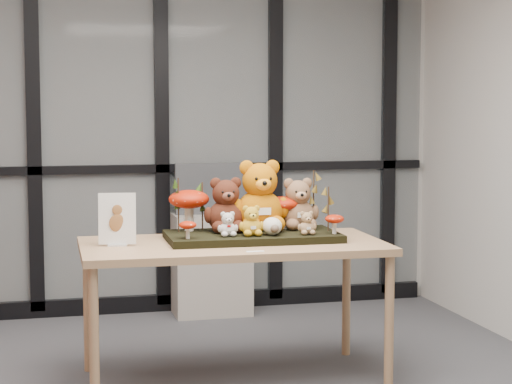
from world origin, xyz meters
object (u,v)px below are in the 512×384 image
object	(u,v)px
display_table	(233,254)
bear_tan_back	(298,201)
cabinet	(212,264)
bear_small_yellow	(251,219)
plush_cream_hedgehog	(272,225)
diorama_tray	(253,236)
mushroom_back_left	(189,208)
mushroom_back_right	(284,211)
mushroom_front_left	(188,229)
mushroom_front_right	(334,223)
bear_beige_small	(307,222)
bear_pooh_yellow	(260,192)
bear_brown_medium	(226,202)
sign_holder	(117,222)
monitor	(211,189)
bear_white_bow	(228,223)

from	to	relation	value
display_table	bear_tan_back	world-z (taller)	bear_tan_back
cabinet	bear_small_yellow	bearing A→B (deg)	-93.55
bear_small_yellow	plush_cream_hedgehog	size ratio (longest dim) A/B	1.68
diorama_tray	bear_small_yellow	xyz separation A→B (m)	(-0.03, -0.10, 0.11)
mushroom_back_left	mushroom_back_right	distance (m)	0.54
mushroom_front_left	bear_tan_back	bearing A→B (deg)	19.01
diorama_tray	mushroom_front_right	size ratio (longest dim) A/B	8.10
diorama_tray	bear_tan_back	bearing A→B (deg)	20.52
bear_small_yellow	bear_beige_small	xyz separation A→B (m)	(0.31, -0.03, -0.02)
bear_pooh_yellow	plush_cream_hedgehog	size ratio (longest dim) A/B	4.04
bear_tan_back	mushroom_front_left	world-z (taller)	bear_tan_back
mushroom_front_right	display_table	bearing A→B (deg)	171.20
bear_pooh_yellow	cabinet	size ratio (longest dim) A/B	0.60
bear_brown_medium	mushroom_front_right	bearing A→B (deg)	-21.12
mushroom_back_right	mushroom_front_left	bearing A→B (deg)	-157.47
plush_cream_hedgehog	sign_holder	size ratio (longest dim) A/B	0.38
bear_brown_medium	bear_tan_back	bearing A→B (deg)	3.40
mushroom_front_left	monitor	bearing A→B (deg)	74.83
plush_cream_hedgehog	mushroom_back_right	size ratio (longest dim) A/B	0.53
sign_holder	monitor	world-z (taller)	monitor
bear_pooh_yellow	mushroom_back_left	size ratio (longest dim) A/B	1.72
bear_small_yellow	bear_pooh_yellow	bearing A→B (deg)	65.01
display_table	mushroom_back_left	distance (m)	0.38
mushroom_front_left	cabinet	bearing A→B (deg)	74.67
bear_tan_back	diorama_tray	bearing A→B (deg)	-159.48
bear_white_bow	mushroom_front_left	bearing A→B (deg)	-169.87
sign_holder	diorama_tray	bearing A→B (deg)	12.02
bear_brown_medium	mushroom_back_left	distance (m)	0.21
mushroom_back_right	mushroom_front_left	world-z (taller)	mushroom_back_right
mushroom_front_right	cabinet	distance (m)	1.78
monitor	bear_beige_small	bearing A→B (deg)	-83.08
bear_pooh_yellow	cabinet	distance (m)	1.58
mushroom_back_right	plush_cream_hedgehog	bearing A→B (deg)	-119.21
bear_small_yellow	sign_holder	size ratio (longest dim) A/B	0.64
cabinet	display_table	bearing A→B (deg)	-96.96
bear_brown_medium	plush_cream_hedgehog	world-z (taller)	bear_brown_medium
bear_small_yellow	bear_white_bow	bearing A→B (deg)	177.37
bear_pooh_yellow	display_table	bearing A→B (deg)	-140.44
mushroom_front_right	bear_pooh_yellow	bearing A→B (deg)	147.37
sign_holder	plush_cream_hedgehog	bearing A→B (deg)	3.89
display_table	bear_small_yellow	distance (m)	0.22
bear_brown_medium	mushroom_back_left	bearing A→B (deg)	159.01
mushroom_front_right	sign_holder	distance (m)	1.18
mushroom_back_left	cabinet	distance (m)	1.53
bear_tan_back	monitor	bearing A→B (deg)	99.95
mushroom_back_left	sign_holder	xyz separation A→B (m)	(-0.42, -0.19, -0.04)
bear_beige_small	sign_holder	bearing A→B (deg)	175.21
bear_tan_back	sign_holder	size ratio (longest dim) A/B	1.12
display_table	monitor	xyz separation A→B (m)	(0.19, 1.60, 0.21)
bear_pooh_yellow	bear_beige_small	xyz separation A→B (m)	(0.21, -0.22, -0.15)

